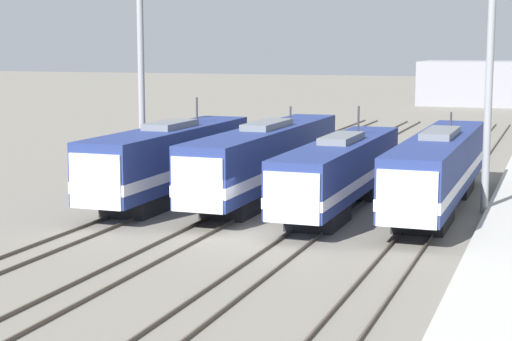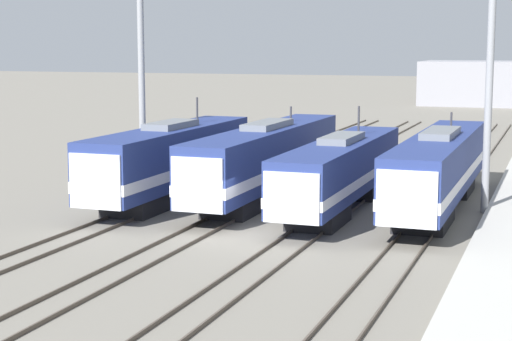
{
  "view_description": "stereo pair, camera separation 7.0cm",
  "coord_description": "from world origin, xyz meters",
  "px_view_note": "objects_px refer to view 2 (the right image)",
  "views": [
    {
      "loc": [
        13.15,
        -35.26,
        8.59
      ],
      "look_at": [
        -0.47,
        2.64,
        2.64
      ],
      "focal_mm": 60.0,
      "sensor_mm": 36.0,
      "label": 1
    },
    {
      "loc": [
        13.21,
        -35.24,
        8.59
      ],
      "look_at": [
        -0.47,
        2.64,
        2.64
      ],
      "focal_mm": 60.0,
      "sensor_mm": 36.0,
      "label": 2
    }
  ],
  "objects_px": {
    "locomotive_center_left": "(264,160)",
    "catenary_tower_left": "(142,78)",
    "catenary_tower_right": "(489,83)",
    "locomotive_far_right": "(438,169)",
    "locomotive_center_right": "(339,172)",
    "locomotive_far_left": "(168,161)"
  },
  "relations": [
    {
      "from": "locomotive_far_right",
      "to": "catenary_tower_left",
      "type": "height_order",
      "value": "catenary_tower_left"
    },
    {
      "from": "locomotive_far_right",
      "to": "locomotive_center_right",
      "type": "bearing_deg",
      "value": -157.17
    },
    {
      "from": "catenary_tower_left",
      "to": "catenary_tower_right",
      "type": "height_order",
      "value": "same"
    },
    {
      "from": "locomotive_center_left",
      "to": "locomotive_far_right",
      "type": "height_order",
      "value": "locomotive_center_left"
    },
    {
      "from": "locomotive_center_left",
      "to": "locomotive_far_right",
      "type": "distance_m",
      "value": 9.59
    },
    {
      "from": "locomotive_far_right",
      "to": "catenary_tower_left",
      "type": "distance_m",
      "value": 17.77
    },
    {
      "from": "locomotive_far_left",
      "to": "locomotive_center_right",
      "type": "xyz_separation_m",
      "value": [
        9.59,
        0.36,
        -0.21
      ]
    },
    {
      "from": "locomotive_center_right",
      "to": "catenary_tower_left",
      "type": "distance_m",
      "value": 13.4
    },
    {
      "from": "catenary_tower_left",
      "to": "catenary_tower_right",
      "type": "distance_m",
      "value": 19.59
    },
    {
      "from": "locomotive_center_left",
      "to": "locomotive_center_right",
      "type": "bearing_deg",
      "value": -22.8
    },
    {
      "from": "locomotive_center_left",
      "to": "catenary_tower_left",
      "type": "bearing_deg",
      "value": 178.97
    },
    {
      "from": "locomotive_center_right",
      "to": "locomotive_far_right",
      "type": "bearing_deg",
      "value": 22.83
    },
    {
      "from": "locomotive_center_left",
      "to": "catenary_tower_left",
      "type": "distance_m",
      "value": 8.8
    },
    {
      "from": "locomotive_center_left",
      "to": "catenary_tower_right",
      "type": "relative_size",
      "value": 1.52
    },
    {
      "from": "catenary_tower_right",
      "to": "locomotive_far_right",
      "type": "bearing_deg",
      "value": -176.79
    },
    {
      "from": "catenary_tower_left",
      "to": "locomotive_center_right",
      "type": "bearing_deg",
      "value": -9.85
    },
    {
      "from": "catenary_tower_left",
      "to": "locomotive_center_left",
      "type": "bearing_deg",
      "value": -1.03
    },
    {
      "from": "locomotive_far_left",
      "to": "catenary_tower_left",
      "type": "distance_m",
      "value": 5.8
    },
    {
      "from": "locomotive_far_left",
      "to": "locomotive_center_left",
      "type": "relative_size",
      "value": 0.84
    },
    {
      "from": "locomotive_far_left",
      "to": "catenary_tower_right",
      "type": "height_order",
      "value": "catenary_tower_right"
    },
    {
      "from": "locomotive_far_left",
      "to": "locomotive_far_right",
      "type": "height_order",
      "value": "locomotive_far_left"
    },
    {
      "from": "catenary_tower_left",
      "to": "catenary_tower_right",
      "type": "bearing_deg",
      "value": 0.0
    }
  ]
}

